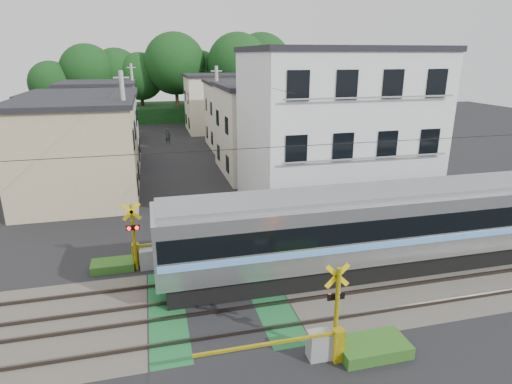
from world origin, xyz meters
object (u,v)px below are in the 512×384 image
object	(u,v)px
apartment_block	(333,130)
pedestrian	(168,136)
crossing_signal_far	(146,253)
crossing_signal_near	(323,339)

from	to	relation	value
apartment_block	pedestrian	xyz separation A→B (m)	(-8.75, 21.70, -3.86)
crossing_signal_far	pedestrian	xyz separation A→B (m)	(2.34, 27.54, 0.09)
pedestrian	crossing_signal_near	bearing A→B (deg)	101.18
apartment_block	crossing_signal_far	bearing A→B (deg)	-152.22
crossing_signal_far	pedestrian	distance (m)	27.64
apartment_block	pedestrian	world-z (taller)	apartment_block
crossing_signal_near	pedestrian	bearing A→B (deg)	94.65
crossing_signal_far	pedestrian	world-z (taller)	crossing_signal_far
crossing_signal_far	apartment_block	xyz separation A→B (m)	(11.09, 5.84, 3.94)
apartment_block	pedestrian	distance (m)	23.71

